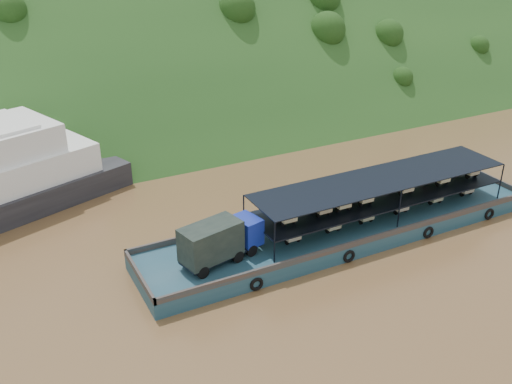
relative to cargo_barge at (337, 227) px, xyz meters
name	(u,v)px	position (x,y,z in m)	size (l,w,h in m)	color
ground	(294,235)	(-2.89, 2.02, -1.11)	(160.00, 160.00, 0.00)	brown
hillside	(156,116)	(-2.89, 38.02, -1.11)	(140.00, 28.00, 28.00)	#193A15
cargo_barge	(337,227)	(0.00, 0.00, 0.00)	(35.00, 7.18, 4.54)	#163D4D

